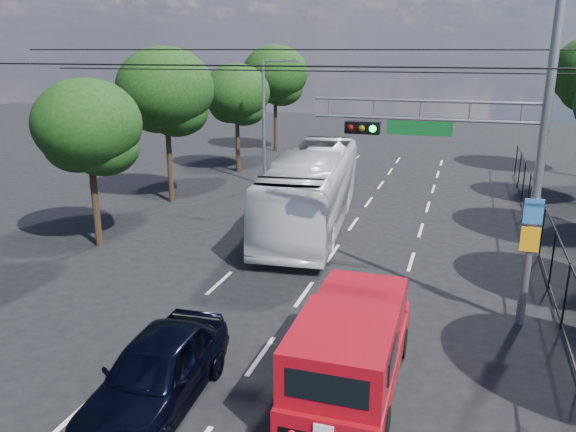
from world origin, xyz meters
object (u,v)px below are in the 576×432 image
at_px(signal_mast, 494,141).
at_px(white_bus, 312,189).
at_px(white_van, 285,193).
at_px(red_pickup, 352,345).
at_px(navy_hatchback, 157,371).

xyz_separation_m(signal_mast, white_bus, (-7.03, 7.20, -3.56)).
bearing_deg(white_van, signal_mast, -45.37).
relative_size(signal_mast, red_pickup, 1.63).
relative_size(red_pickup, white_bus, 0.48).
xyz_separation_m(navy_hatchback, white_van, (-2.39, 16.39, -0.09)).
bearing_deg(white_van, navy_hatchback, -80.08).
bearing_deg(navy_hatchback, signal_mast, 40.98).
distance_m(signal_mast, white_bus, 10.67).
xyz_separation_m(signal_mast, navy_hatchback, (-6.74, -6.61, -4.42)).
distance_m(navy_hatchback, white_van, 16.57).
distance_m(signal_mast, navy_hatchback, 10.42).
bearing_deg(white_bus, red_pickup, -76.43).
bearing_deg(navy_hatchback, white_bus, 87.73).
distance_m(signal_mast, white_van, 14.12).
xyz_separation_m(red_pickup, white_van, (-6.35, 14.51, -0.42)).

